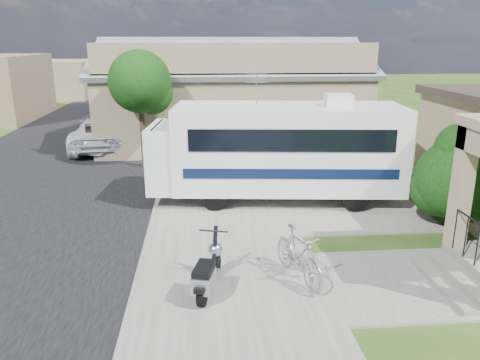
{
  "coord_description": "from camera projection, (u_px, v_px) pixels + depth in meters",
  "views": [
    {
      "loc": [
        -1.52,
        -9.45,
        4.89
      ],
      "look_at": [
        -0.5,
        2.5,
        1.3
      ],
      "focal_mm": 35.0,
      "sensor_mm": 36.0,
      "label": 1
    }
  ],
  "objects": [
    {
      "name": "ground",
      "position": [
        271.0,
        266.0,
        10.55
      ],
      "size": [
        120.0,
        120.0,
        0.0
      ],
      "primitive_type": "plane",
      "color": "#203F11"
    },
    {
      "name": "street_slab",
      "position": [
        58.0,
        162.0,
        19.48
      ],
      "size": [
        9.0,
        80.0,
        0.02
      ],
      "primitive_type": "cube",
      "color": "black",
      "rests_on": "ground"
    },
    {
      "name": "sidewalk_slab",
      "position": [
        213.0,
        159.0,
        20.0
      ],
      "size": [
        4.0,
        80.0,
        0.06
      ],
      "primitive_type": "cube",
      "color": "#5E5C54",
      "rests_on": "ground"
    },
    {
      "name": "driveway_slab",
      "position": [
        297.0,
        199.0,
        14.96
      ],
      "size": [
        7.0,
        6.0,
        0.05
      ],
      "primitive_type": "cube",
      "color": "#5E5C54",
      "rests_on": "ground"
    },
    {
      "name": "walk_slab",
      "position": [
        420.0,
        281.0,
        9.83
      ],
      "size": [
        4.0,
        3.0,
        0.05
      ],
      "primitive_type": "cube",
      "color": "#5E5C54",
      "rests_on": "ground"
    },
    {
      "name": "warehouse",
      "position": [
        230.0,
        101.0,
        23.31
      ],
      "size": [
        12.5,
        8.4,
        5.04
      ],
      "color": "#7B624D",
      "rests_on": "ground"
    },
    {
      "name": "distant_bldg_near",
      "position": [
        47.0,
        79.0,
        41.32
      ],
      "size": [
        8.0,
        7.0,
        3.2
      ],
      "primitive_type": "cube",
      "color": "#7B624D",
      "rests_on": "ground"
    },
    {
      "name": "street_tree_a",
      "position": [
        143.0,
        85.0,
        17.95
      ],
      "size": [
        2.44,
        2.4,
        4.58
      ],
      "color": "black",
      "rests_on": "ground"
    },
    {
      "name": "street_tree_b",
      "position": [
        162.0,
        67.0,
        27.46
      ],
      "size": [
        2.44,
        2.4,
        4.73
      ],
      "color": "black",
      "rests_on": "ground"
    },
    {
      "name": "street_tree_c",
      "position": [
        171.0,
        64.0,
        36.13
      ],
      "size": [
        2.44,
        2.4,
        4.42
      ],
      "color": "black",
      "rests_on": "ground"
    },
    {
      "name": "motorhome",
      "position": [
        278.0,
        148.0,
        14.46
      ],
      "size": [
        7.89,
        3.16,
        3.94
      ],
      "rotation": [
        0.0,
        0.0,
        -0.1
      ],
      "color": "silver",
      "rests_on": "ground"
    },
    {
      "name": "shrub",
      "position": [
        457.0,
        175.0,
        12.35
      ],
      "size": [
        2.33,
        2.22,
        2.86
      ],
      "color": "black",
      "rests_on": "ground"
    },
    {
      "name": "scooter",
      "position": [
        208.0,
        272.0,
        9.21
      ],
      "size": [
        0.78,
        1.7,
        1.13
      ],
      "rotation": [
        0.0,
        0.0,
        -0.25
      ],
      "color": "black",
      "rests_on": "ground"
    },
    {
      "name": "bicycle",
      "position": [
        298.0,
        258.0,
        9.7
      ],
      "size": [
        1.08,
        1.94,
        1.12
      ],
      "primitive_type": "imported",
      "rotation": [
        0.0,
        0.0,
        0.31
      ],
      "color": "#9B9BA2",
      "rests_on": "ground"
    },
    {
      "name": "pickup_truck",
      "position": [
        103.0,
        133.0,
        21.79
      ],
      "size": [
        2.9,
        5.61,
        1.51
      ],
      "primitive_type": "imported",
      "rotation": [
        0.0,
        0.0,
        3.22
      ],
      "color": "silver",
      "rests_on": "ground"
    },
    {
      "name": "van",
      "position": [
        116.0,
        106.0,
        29.26
      ],
      "size": [
        3.18,
        6.56,
        1.84
      ],
      "primitive_type": "imported",
      "rotation": [
        0.0,
        0.0,
        0.1
      ],
      "color": "silver",
      "rests_on": "ground"
    },
    {
      "name": "garden_hose",
      "position": [
        442.0,
        268.0,
        10.27
      ],
      "size": [
        0.37,
        0.37,
        0.17
      ],
      "primitive_type": "cylinder",
      "color": "#14661B",
      "rests_on": "ground"
    }
  ]
}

